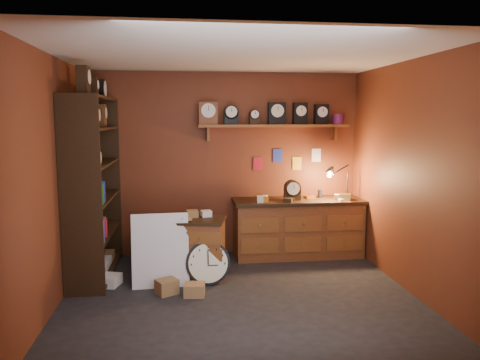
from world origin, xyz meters
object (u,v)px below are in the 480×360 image
(workbench, at_px, (298,224))
(low_cabinet, at_px, (199,245))
(shelving_unit, at_px, (91,179))
(big_round_clock, at_px, (208,263))

(workbench, xyz_separation_m, low_cabinet, (-1.49, -0.75, -0.06))
(shelving_unit, bearing_deg, workbench, 9.87)
(workbench, height_order, big_round_clock, workbench)
(shelving_unit, height_order, workbench, shelving_unit)
(big_round_clock, bearing_deg, low_cabinet, 109.88)
(shelving_unit, bearing_deg, low_cabinet, -10.82)
(workbench, relative_size, big_round_clock, 3.50)
(shelving_unit, distance_m, workbench, 2.99)
(shelving_unit, xyz_separation_m, big_round_clock, (1.46, -0.55, -0.99))
(workbench, xyz_separation_m, big_round_clock, (-1.39, -1.04, -0.21))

